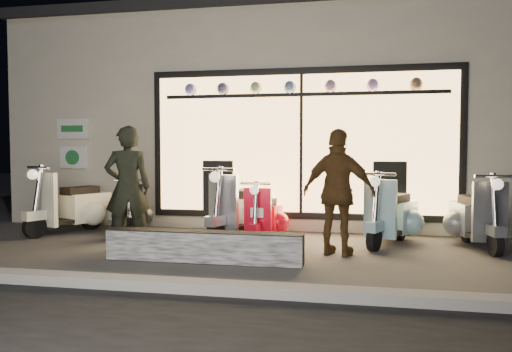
{
  "coord_description": "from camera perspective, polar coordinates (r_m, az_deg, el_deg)",
  "views": [
    {
      "loc": [
        1.72,
        -6.76,
        1.44
      ],
      "look_at": [
        0.26,
        0.6,
        1.05
      ],
      "focal_mm": 35.0,
      "sensor_mm": 36.0,
      "label": 1
    }
  ],
  "objects": [
    {
      "name": "scooter_red",
      "position": [
        7.98,
        1.06,
        -4.71
      ],
      "size": [
        0.45,
        1.3,
        0.93
      ],
      "rotation": [
        0.0,
        0.0,
        -0.06
      ],
      "color": "black",
      "rests_on": "ground"
    },
    {
      "name": "scooter_black",
      "position": [
        8.99,
        -14.0,
        -3.93
      ],
      "size": [
        0.73,
        1.28,
        0.93
      ],
      "rotation": [
        0.0,
        0.0,
        0.38
      ],
      "color": "black",
      "rests_on": "ground"
    },
    {
      "name": "man",
      "position": [
        7.51,
        -14.46,
        -1.27
      ],
      "size": [
        0.77,
        0.66,
        1.79
      ],
      "primitive_type": "imported",
      "rotation": [
        0.0,
        0.0,
        3.57
      ],
      "color": "black",
      "rests_on": "ground"
    },
    {
      "name": "graffiti_barrier",
      "position": [
        6.52,
        -5.97,
        -8.01
      ],
      "size": [
        2.57,
        0.28,
        0.4
      ],
      "primitive_type": "cube",
      "color": "black",
      "rests_on": "ground"
    },
    {
      "name": "scooter_blue",
      "position": [
        8.03,
        15.44,
        -4.36
      ],
      "size": [
        0.88,
        1.47,
        1.07
      ],
      "rotation": [
        0.0,
        0.0,
        -0.42
      ],
      "color": "black",
      "rests_on": "ground"
    },
    {
      "name": "scooter_grey",
      "position": [
        8.22,
        23.71,
        -4.37
      ],
      "size": [
        0.6,
        1.49,
        1.06
      ],
      "rotation": [
        0.0,
        0.0,
        0.13
      ],
      "color": "black",
      "rests_on": "ground"
    },
    {
      "name": "kerb",
      "position": [
        5.25,
        -8.55,
        -12.32
      ],
      "size": [
        40.0,
        0.25,
        0.12
      ],
      "primitive_type": "cube",
      "color": "slate",
      "rests_on": "ground"
    },
    {
      "name": "ground",
      "position": [
        7.12,
        -3.02,
        -8.69
      ],
      "size": [
        40.0,
        40.0,
        0.0
      ],
      "primitive_type": "plane",
      "color": "#383533",
      "rests_on": "ground"
    },
    {
      "name": "scooter_silver",
      "position": [
        8.28,
        -1.57,
        -3.89
      ],
      "size": [
        0.81,
        1.57,
        1.12
      ],
      "rotation": [
        0.0,
        0.0,
        -0.3
      ],
      "color": "black",
      "rests_on": "ground"
    },
    {
      "name": "shop_building",
      "position": [
        11.89,
        2.94,
        6.18
      ],
      "size": [
        10.2,
        6.23,
        4.2
      ],
      "color": "beige",
      "rests_on": "ground"
    },
    {
      "name": "woman",
      "position": [
        6.87,
        9.42,
        -1.86
      ],
      "size": [
        1.09,
        0.7,
        1.73
      ],
      "primitive_type": "imported",
      "rotation": [
        0.0,
        0.0,
        2.85
      ],
      "color": "#55381A",
      "rests_on": "ground"
    },
    {
      "name": "scooter_cream",
      "position": [
        9.36,
        -19.71,
        -3.25
      ],
      "size": [
        0.92,
        1.55,
        1.13
      ],
      "rotation": [
        0.0,
        0.0,
        -0.41
      ],
      "color": "black",
      "rests_on": "ground"
    }
  ]
}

